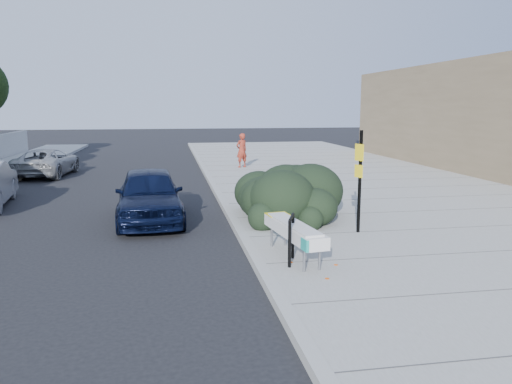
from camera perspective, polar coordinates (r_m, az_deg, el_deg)
ground at (r=11.49m, az=-1.33°, el=-5.91°), size 120.00×120.00×0.00m
sidewalk_near at (r=17.77m, az=14.30°, el=-0.35°), size 11.20×50.00×0.15m
curb_near at (r=16.31m, az=-3.96°, el=-0.92°), size 0.22×50.00×0.17m
bench at (r=9.85m, az=4.35°, el=-4.42°), size 0.77×2.34×0.69m
bike_rack at (r=9.53m, az=4.05°, el=-4.87°), size 0.26×0.60×0.92m
sign_post at (r=11.88m, az=11.75°, el=1.93°), size 0.14×0.27×2.41m
hedge at (r=13.97m, az=3.21°, el=0.82°), size 2.30×4.29×1.57m
sedan_navy at (r=13.89m, az=-12.09°, el=-0.29°), size 1.94×4.37×1.46m
suv_silver at (r=24.41m, az=-22.82°, el=3.15°), size 2.42×4.57×1.22m
pedestrian at (r=24.42m, az=-1.65°, el=4.78°), size 0.72×0.63×1.66m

